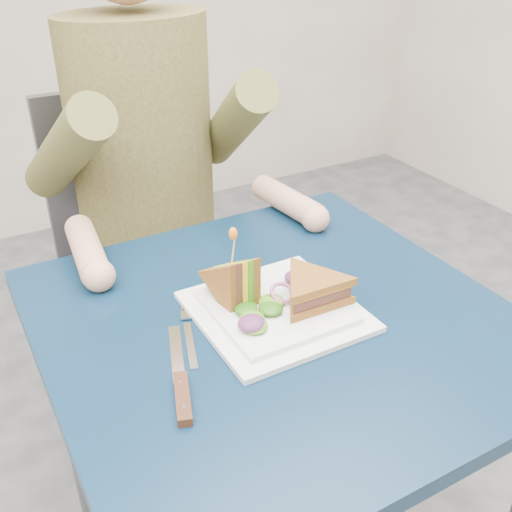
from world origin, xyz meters
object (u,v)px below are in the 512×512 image
table (277,354)px  chair (141,238)px  plate (276,309)px  fork (189,334)px  knife (181,389)px  sandwich_upright (234,283)px  diner (142,114)px  sandwich_flat (312,290)px

table → chair: 0.73m
plate → fork: 0.15m
knife → plate: bearing=24.5°
chair → sandwich_upright: (-0.05, -0.66, 0.24)m
chair → sandwich_upright: 0.71m
table → diner: size_ratio=1.01×
knife → sandwich_upright: bearing=41.9°
sandwich_flat → fork: bearing=168.5°
sandwich_upright → knife: (-0.16, -0.14, -0.05)m
fork → knife: knife is taller
diner → sandwich_upright: 0.57m
chair → plate: 0.74m
table → plate: size_ratio=2.88×
chair → diner: size_ratio=1.25×
table → fork: (-0.15, 0.03, 0.08)m
sandwich_flat → fork: sandwich_flat is taller
diner → knife: 0.75m
chair → sandwich_flat: (0.06, -0.73, 0.23)m
fork → knife: size_ratio=0.81×
table → sandwich_flat: 0.14m
sandwich_upright → fork: 0.11m
chair → sandwich_upright: bearing=-94.5°
sandwich_flat → sandwich_upright: size_ratio=1.20×
fork → plate: bearing=-6.4°
diner → fork: 0.63m
chair → sandwich_upright: size_ratio=7.40×
plate → diner: bearing=90.2°
diner → fork: (-0.15, -0.58, -0.18)m
diner → table: bearing=-90.0°
fork → table: bearing=-9.9°
sandwich_flat → sandwich_upright: bearing=147.3°
fork → knife: 0.13m
chair → knife: 0.86m
table → fork: bearing=170.1°
chair → plate: chair is taller
fork → sandwich_upright: bearing=16.2°
table → diner: 0.66m
sandwich_upright → knife: 0.22m
plate → fork: size_ratio=1.50×
fork → chair: bearing=77.9°
table → plate: plate is taller
sandwich_flat → knife: size_ratio=0.70×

